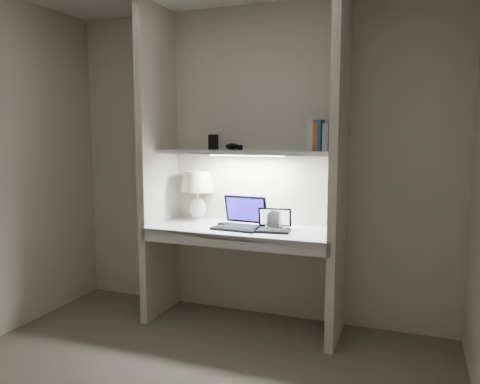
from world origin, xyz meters
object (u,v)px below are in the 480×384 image
at_px(laptop_main, 241,221).
at_px(laptop_netbook, 273,225).
at_px(book_row, 323,136).
at_px(table_lamp, 198,187).
at_px(speaker, 275,219).

xyz_separation_m(laptop_main, laptop_netbook, (0.27, -0.02, -0.02)).
bearing_deg(laptop_netbook, laptop_main, 167.34).
relative_size(laptop_main, laptop_netbook, 1.34).
distance_m(laptop_main, book_row, 0.89).
bearing_deg(table_lamp, laptop_main, -20.13).
distance_m(laptop_main, speaker, 0.27).
bearing_deg(book_row, laptop_main, -167.57).
bearing_deg(laptop_netbook, table_lamp, 157.46).
bearing_deg(speaker, laptop_main, -160.83).
bearing_deg(table_lamp, book_row, -1.75).
distance_m(table_lamp, speaker, 0.75).
xyz_separation_m(table_lamp, laptop_main, (0.45, -0.16, -0.23)).
height_order(laptop_netbook, speaker, laptop_netbook).
relative_size(table_lamp, book_row, 1.80).
distance_m(laptop_netbook, book_row, 0.76).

